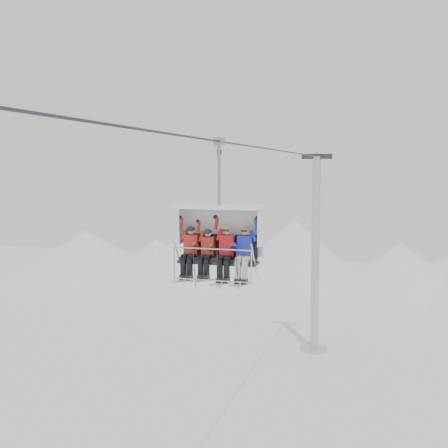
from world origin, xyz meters
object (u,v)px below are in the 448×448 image
(lift_tower_right, at_px, (315,268))
(chairlift_carrier, at_px, (220,233))
(skier_far_left, at_px, (190,250))
(skier_center_left, at_px, (207,251))
(skier_far_right, at_px, (244,251))
(skier_center_right, at_px, (226,251))

(lift_tower_right, height_order, chairlift_carrier, lift_tower_right)
(lift_tower_right, bearing_deg, chairlift_carrier, -90.00)
(lift_tower_right, relative_size, skier_far_left, 7.99)
(skier_center_left, xyz_separation_m, skier_far_right, (1.10, 0.01, 0.05))
(lift_tower_right, bearing_deg, skier_far_left, -92.07)
(skier_center_left, distance_m, skier_center_right, 0.58)
(skier_center_left, distance_m, skier_far_right, 1.10)
(lift_tower_right, height_order, skier_center_right, lift_tower_right)
(skier_center_right, bearing_deg, skier_far_left, -179.76)
(chairlift_carrier, distance_m, skier_center_left, 0.68)
(lift_tower_right, distance_m, chairlift_carrier, 22.90)
(skier_far_right, bearing_deg, skier_far_left, -179.84)
(skier_center_left, bearing_deg, skier_center_right, 1.39)
(lift_tower_right, xyz_separation_m, skier_center_right, (0.27, -22.67, 4.44))
(skier_center_right, distance_m, skier_far_right, 0.52)
(skier_center_left, bearing_deg, skier_far_right, 0.73)
(skier_far_left, bearing_deg, skier_center_left, -1.05)
(lift_tower_right, bearing_deg, skier_center_left, -90.77)
(lift_tower_right, relative_size, skier_center_right, 7.99)
(lift_tower_right, height_order, skier_center_left, lift_tower_right)
(lift_tower_right, height_order, skier_far_right, lift_tower_right)
(skier_far_left, relative_size, skier_far_right, 1.00)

